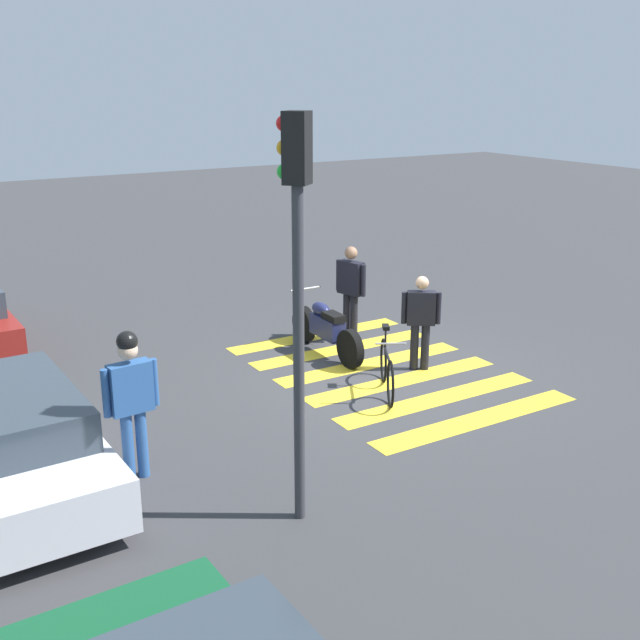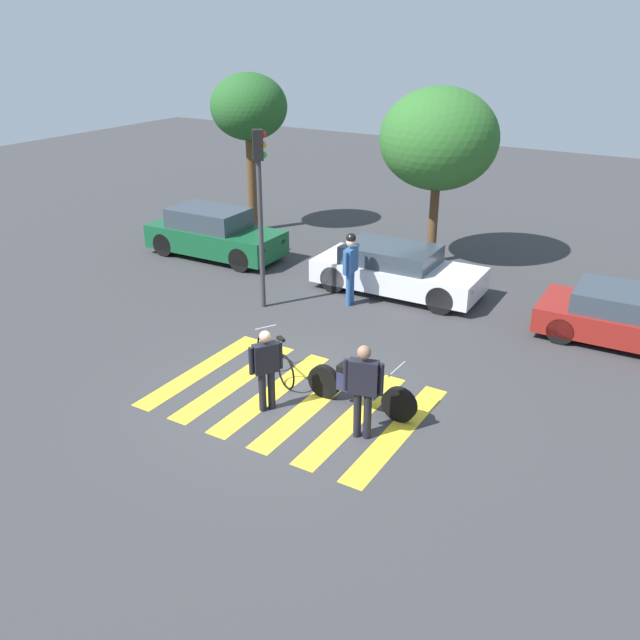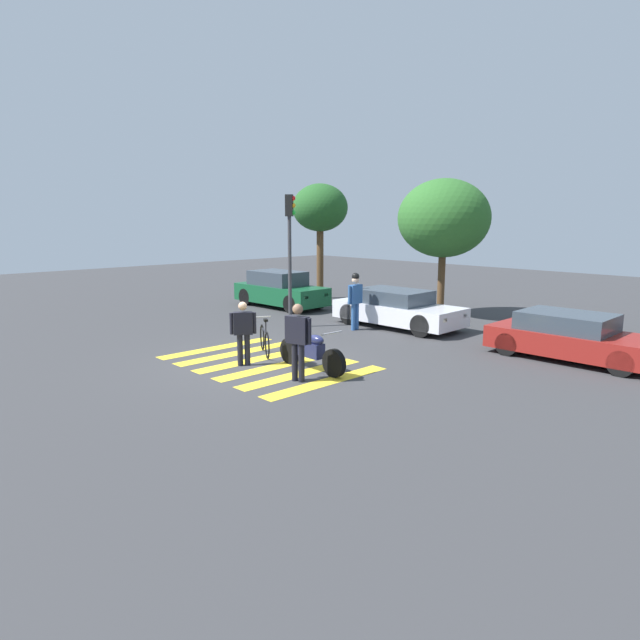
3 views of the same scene
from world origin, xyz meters
TOP-DOWN VIEW (x-y plane):
  - ground_plane at (0.00, 0.00)m, footprint 60.00×60.00m
  - police_motorcycle at (1.28, 0.38)m, footprint 2.27×0.62m
  - leaning_bicycle at (-0.76, 0.54)m, footprint 1.52×0.90m
  - officer_on_foot at (-0.18, -0.55)m, footprint 0.43×0.56m
  - officer_by_motorcycle at (1.76, -0.45)m, footprint 0.68×0.33m
  - pedestrian_bystander at (-1.34, 4.74)m, footprint 0.25×0.70m
  - crosswalk_stripes at (0.00, 0.00)m, footprint 4.95×3.58m
  - car_green_compact at (-6.76, 5.98)m, footprint 4.28×1.80m
  - car_white_van at (-0.72, 6.13)m, footprint 4.46×1.93m
  - car_maroon_wagon at (5.14, 6.04)m, footprint 4.17×1.94m
  - traffic_light_pole at (-3.14, 3.48)m, footprint 0.35×0.34m
  - street_tree_near at (-7.44, 8.89)m, footprint 2.49×2.49m
  - street_tree_mid at (-0.86, 8.89)m, footprint 3.34×3.34m

SIDE VIEW (x-z plane):
  - ground_plane at x=0.00m, z-range 0.00..0.00m
  - crosswalk_stripes at x=0.00m, z-range 0.00..0.01m
  - leaning_bicycle at x=-0.76m, z-range -0.12..0.90m
  - police_motorcycle at x=1.28m, z-range -0.06..0.99m
  - car_maroon_wagon at x=5.14m, z-range -0.02..1.19m
  - car_white_van at x=-0.72m, z-range -0.01..1.25m
  - car_green_compact at x=-6.76m, z-range -0.03..1.45m
  - officer_on_foot at x=-0.18m, z-range 0.10..1.72m
  - officer_by_motorcycle at x=1.76m, z-range 0.14..1.91m
  - pedestrian_bystander at x=-1.34m, z-range 0.17..2.06m
  - traffic_light_pole at x=-3.14m, z-range 0.74..5.14m
  - street_tree_mid at x=-0.86m, z-range 1.10..6.16m
  - street_tree_near at x=-7.44m, z-range 1.47..6.65m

